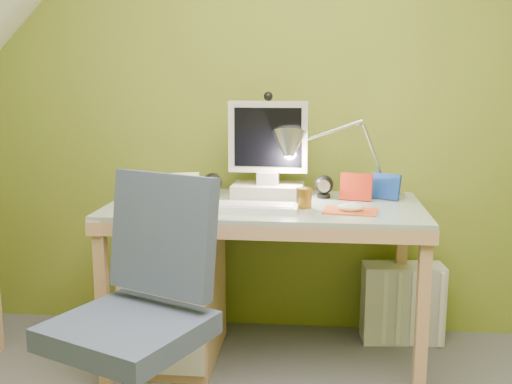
# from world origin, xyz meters

# --- Properties ---
(wall_back) EXTENTS (3.20, 0.01, 2.40)m
(wall_back) POSITION_xyz_m (0.00, 1.60, 1.20)
(wall_back) COLOR olive
(wall_back) RESTS_ON floor
(desk) EXTENTS (1.43, 0.73, 0.76)m
(desk) POSITION_xyz_m (0.02, 1.18, 0.38)
(desk) COLOR tan
(desk) RESTS_ON floor
(monitor) EXTENTS (0.41, 0.25, 0.54)m
(monitor) POSITION_xyz_m (0.02, 1.36, 1.04)
(monitor) COLOR #B9B0A6
(monitor) RESTS_ON desk
(speaker_left) EXTENTS (0.09, 0.09, 0.11)m
(speaker_left) POSITION_xyz_m (-0.25, 1.34, 0.82)
(speaker_left) COLOR black
(speaker_left) RESTS_ON desk
(speaker_right) EXTENTS (0.10, 0.10, 0.11)m
(speaker_right) POSITION_xyz_m (0.29, 1.34, 0.82)
(speaker_right) COLOR black
(speaker_right) RESTS_ON desk
(keyboard) EXTENTS (0.48, 0.17, 0.02)m
(keyboard) POSITION_xyz_m (-0.06, 1.04, 0.78)
(keyboard) COLOR white
(keyboard) RESTS_ON desk
(mousepad) EXTENTS (0.25, 0.19, 0.01)m
(mousepad) POSITION_xyz_m (0.40, 1.04, 0.77)
(mousepad) COLOR #BE4A1D
(mousepad) RESTS_ON desk
(mouse) EXTENTS (0.12, 0.08, 0.04)m
(mouse) POSITION_xyz_m (0.40, 1.04, 0.78)
(mouse) COLOR white
(mouse) RESTS_ON mousepad
(amber_tumbler) EXTENTS (0.08, 0.08, 0.09)m
(amber_tumbler) POSITION_xyz_m (0.20, 1.10, 0.81)
(amber_tumbler) COLOR #845913
(amber_tumbler) RESTS_ON desk
(candle_cluster) EXTENTS (0.16, 0.14, 0.11)m
(candle_cluster) POSITION_xyz_m (-0.58, 1.19, 0.82)
(candle_cluster) COLOR #B82F10
(candle_cluster) RESTS_ON desk
(photo_frame_red) EXTENTS (0.15, 0.05, 0.13)m
(photo_frame_red) POSITION_xyz_m (0.44, 1.30, 0.83)
(photo_frame_red) COLOR #B42513
(photo_frame_red) RESTS_ON desk
(photo_frame_blue) EXTENTS (0.13, 0.09, 0.12)m
(photo_frame_blue) POSITION_xyz_m (0.58, 1.34, 0.82)
(photo_frame_blue) COLOR #163B99
(photo_frame_blue) RESTS_ON desk
(photo_frame_green) EXTENTS (0.13, 0.06, 0.12)m
(photo_frame_green) POSITION_xyz_m (-0.38, 1.32, 0.82)
(photo_frame_green) COLOR #B6CC8C
(photo_frame_green) RESTS_ON desk
(desk_lamp) EXTENTS (0.53, 0.28, 0.55)m
(desk_lamp) POSITION_xyz_m (0.47, 1.36, 1.04)
(desk_lamp) COLOR #BCBBC0
(desk_lamp) RESTS_ON desk
(task_chair) EXTENTS (0.72, 0.72, 0.98)m
(task_chair) POSITION_xyz_m (-0.38, 0.38, 0.49)
(task_chair) COLOR #3D4764
(task_chair) RESTS_ON floor
(radiator) EXTENTS (0.41, 0.19, 0.40)m
(radiator) POSITION_xyz_m (0.71, 1.46, 0.20)
(radiator) COLOR silver
(radiator) RESTS_ON floor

